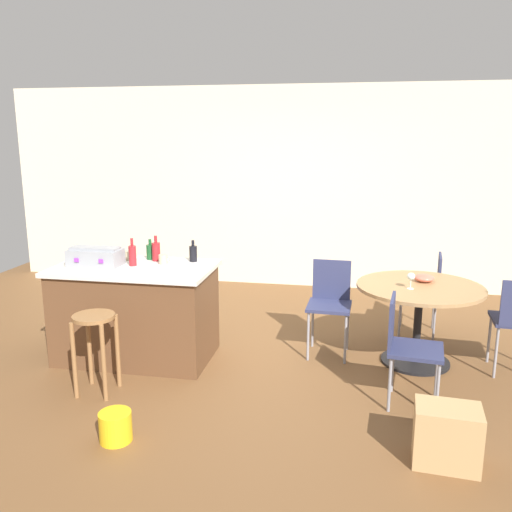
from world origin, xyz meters
The scene contains 19 objects.
ground_plane centered at (0.00, 0.00, 0.00)m, with size 8.80×8.80×0.00m, color brown.
back_wall centered at (0.00, 2.70, 1.35)m, with size 8.00×0.10×2.70m, color beige.
kitchen_island centered at (-1.08, -0.10, 0.44)m, with size 1.44×0.84×0.88m.
wooden_stool centered at (-1.12, -0.84, 0.48)m, with size 0.33×0.33×0.66m.
dining_table centered at (1.48, 0.24, 0.57)m, with size 1.12×1.12×0.73m.
folding_chair_near centered at (1.30, -0.57, 0.50)m, with size 0.45×0.45×0.85m.
folding_chair_left centered at (1.63, 1.04, 0.50)m, with size 0.44×0.44×0.85m.
folding_chair_right centered at (0.68, 0.34, 0.53)m, with size 0.42×0.42×0.88m.
toolbox centered at (-1.43, -0.15, 0.96)m, with size 0.47×0.26×0.17m.
bottle_0 centered at (-1.04, 0.19, 0.96)m, with size 0.08×0.08×0.20m.
bottle_1 centered at (-0.61, 0.18, 0.96)m, with size 0.07×0.07×0.20m.
bottle_2 centered at (-1.10, -0.09, 0.98)m, with size 0.07×0.07×0.25m.
bottle_3 centered at (-0.96, 0.14, 0.97)m, with size 0.08×0.08×0.24m.
cup_0 centered at (-1.24, 0.11, 0.92)m, with size 0.11×0.07×0.09m.
cup_1 centered at (-0.85, 0.03, 0.92)m, with size 0.11×0.08×0.09m.
wine_glass centered at (1.38, 0.12, 0.84)m, with size 0.07×0.07×0.14m.
serving_bowl centered at (1.52, 0.38, 0.77)m, with size 0.18×0.18×0.07m, color #DB6651.
cardboard_box centered at (1.50, -1.34, 0.19)m, with size 0.40×0.28×0.39m, color tan.
plastic_bucket centered at (-0.67, -1.48, 0.10)m, with size 0.22×0.22×0.21m, color yellow.
Camera 1 is at (0.88, -4.54, 2.03)m, focal length 37.49 mm.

